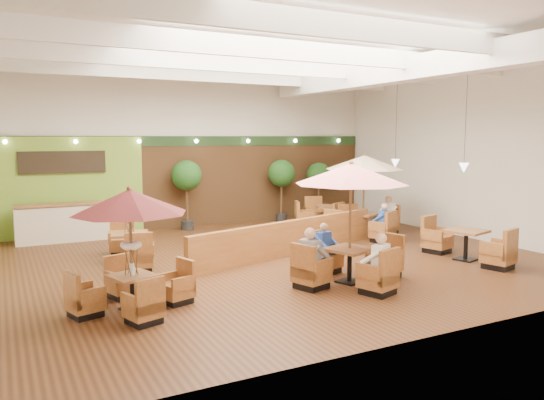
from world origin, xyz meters
TOP-DOWN VIEW (x-y plane):
  - room at (0.25, 1.22)m, footprint 14.04×14.00m
  - service_counter at (-4.40, 5.10)m, footprint 3.00×0.75m
  - booth_divider at (0.72, 0.23)m, footprint 6.60×2.16m
  - table_0 at (-4.13, -2.44)m, footprint 2.36×2.36m
  - table_1 at (0.53, -2.77)m, footprint 2.77×2.77m
  - table_2 at (4.08, 1.46)m, footprint 2.80×2.80m
  - table_3 at (-3.35, 1.30)m, footprint 1.08×2.76m
  - table_4 at (4.47, -2.41)m, footprint 1.11×2.84m
  - table_5 at (3.76, 3.36)m, footprint 2.02×2.86m
  - topiary_0 at (-0.51, 5.30)m, footprint 1.04×1.04m
  - topiary_1 at (3.18, 5.30)m, footprint 1.01×1.01m
  - topiary_2 at (4.83, 5.30)m, footprint 0.95×0.95m
  - diner_0 at (0.53, -3.75)m, footprint 0.46×0.44m
  - diner_1 at (0.53, -1.79)m, footprint 0.39×0.36m
  - diner_2 at (-0.45, -2.77)m, footprint 0.45×0.47m
  - diner_3 at (4.08, 0.48)m, footprint 0.40×0.37m
  - diner_4 at (5.06, 1.46)m, footprint 0.39×0.44m

SIDE VIEW (x-z plane):
  - table_5 at x=3.76m, z-range -0.13..0.87m
  - table_4 at x=4.47m, z-range -0.12..0.89m
  - booth_divider at x=0.72m, z-range 0.00..0.95m
  - table_3 at x=-3.35m, z-range -0.28..1.28m
  - service_counter at x=-4.40m, z-range -0.01..1.17m
  - diner_1 at x=0.53m, z-range 0.37..1.09m
  - diner_3 at x=4.08m, z-range 0.37..1.10m
  - diner_4 at x=5.06m, z-range 0.36..1.17m
  - diner_0 at x=0.53m, z-range 0.36..1.18m
  - diner_2 at x=-0.45m, z-range 0.35..1.20m
  - table_0 at x=-4.13m, z-range 0.42..2.73m
  - topiary_2 at x=4.83m, z-range 0.54..2.75m
  - topiary_1 at x=3.18m, z-range 0.58..2.92m
  - topiary_0 at x=-0.51m, z-range 0.59..2.99m
  - table_2 at x=4.08m, z-range 0.48..3.15m
  - table_1 at x=0.53m, z-range 0.48..3.16m
  - room at x=0.25m, z-range 0.87..6.39m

